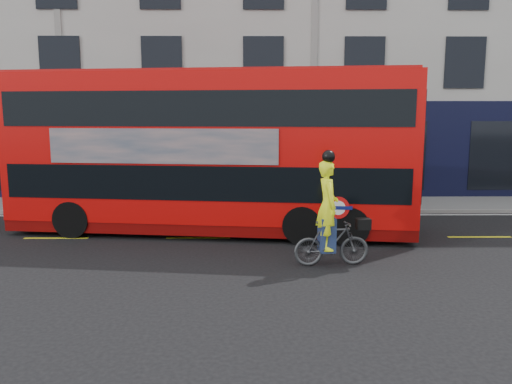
{
  "coord_description": "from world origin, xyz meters",
  "views": [
    {
      "loc": [
        -2.52,
        -12.25,
        3.42
      ],
      "look_at": [
        -2.36,
        2.1,
        1.22
      ],
      "focal_mm": 35.0,
      "sensor_mm": 36.0,
      "label": 1
    }
  ],
  "objects": [
    {
      "name": "building_terrace",
      "position": [
        0.0,
        12.94,
        7.49
      ],
      "size": [
        50.0,
        10.07,
        15.0
      ],
      "color": "#B6B4AC",
      "rests_on": "ground"
    },
    {
      "name": "pavement",
      "position": [
        0.0,
        6.5,
        0.06
      ],
      "size": [
        60.0,
        3.0,
        0.12
      ],
      "primitive_type": "cube",
      "color": "slate",
      "rests_on": "ground"
    },
    {
      "name": "cyclist",
      "position": [
        -0.71,
        -1.16,
        0.93
      ],
      "size": [
        1.79,
        0.78,
        2.66
      ],
      "rotation": [
        0.0,
        0.0,
        0.1
      ],
      "color": "#404244",
      "rests_on": "ground"
    },
    {
      "name": "kerb",
      "position": [
        0.0,
        5.0,
        0.07
      ],
      "size": [
        60.0,
        0.12,
        0.13
      ],
      "primitive_type": "cube",
      "color": "gray",
      "rests_on": "ground"
    },
    {
      "name": "bus",
      "position": [
        -3.64,
        2.29,
        2.39
      ],
      "size": [
        11.78,
        4.08,
        4.66
      ],
      "rotation": [
        0.0,
        0.0,
        -0.13
      ],
      "color": "red",
      "rests_on": "ground"
    },
    {
      "name": "road_edge_line",
      "position": [
        0.0,
        4.7,
        0.0
      ],
      "size": [
        58.0,
        0.1,
        0.01
      ],
      "primitive_type": "cube",
      "color": "silver",
      "rests_on": "ground"
    },
    {
      "name": "ground",
      "position": [
        0.0,
        0.0,
        0.0
      ],
      "size": [
        120.0,
        120.0,
        0.0
      ],
      "primitive_type": "plane",
      "color": "black",
      "rests_on": "ground"
    },
    {
      "name": "lane_dashes",
      "position": [
        0.0,
        1.5,
        0.0
      ],
      "size": [
        58.0,
        0.12,
        0.01
      ],
      "primitive_type": null,
      "color": "yellow",
      "rests_on": "ground"
    }
  ]
}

